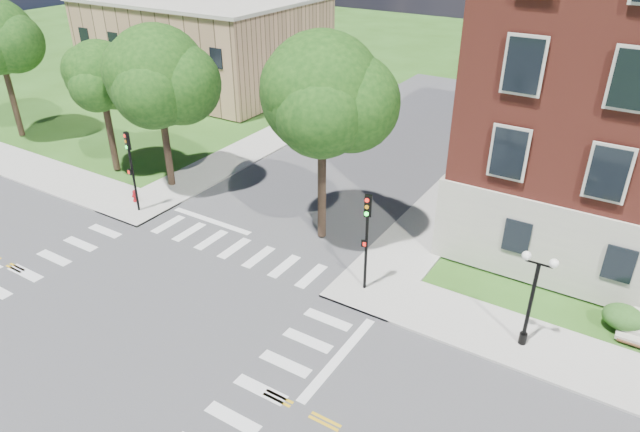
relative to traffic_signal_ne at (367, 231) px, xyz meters
The scene contains 15 objects.
ground 11.13m from the traffic_signal_ne, 134.63° to the right, with size 160.00×160.00×0.00m, color #294F16.
road_ew 11.13m from the traffic_signal_ne, 134.63° to the right, with size 90.00×12.00×0.01m, color #3D3D3F.
road_ns 11.13m from the traffic_signal_ne, 134.63° to the right, with size 12.00×90.00×0.01m, color #3D3D3F.
sidewalk_ne 11.51m from the traffic_signal_ne, 44.65° to the left, with size 34.00×34.00×0.12m.
sidewalk_nw 24.36m from the traffic_signal_ne, 161.19° to the left, with size 34.00×34.00×0.12m.
crosswalk_east 8.23m from the traffic_signal_ne, 92.20° to the right, with size 2.20×10.20×0.02m, color silver, non-canonical shape.
stop_bar_east 5.74m from the traffic_signal_ne, 74.08° to the right, with size 0.40×5.50×0.00m, color silver.
secondary_building 37.06m from the traffic_signal_ne, 142.77° to the left, with size 20.40×15.40×8.30m.
tree_b 21.12m from the traffic_signal_ne, behind, with size 4.26×4.26×8.55m.
tree_c 16.61m from the traffic_signal_ne, 167.74° to the left, with size 5.95×5.95×9.93m.
tree_d 7.05m from the traffic_signal_ne, 144.25° to the left, with size 5.91×5.91×10.79m.
traffic_signal_ne is the anchor object (origin of this frame).
traffic_signal_nw 14.84m from the traffic_signal_ne, behind, with size 0.37×0.44×4.80m.
twin_lamp_west 7.29m from the traffic_signal_ne, ahead, with size 1.36×0.36×4.23m.
fire_hydrant 16.10m from the traffic_signal_ne, behind, with size 0.35×0.35×0.75m.
Camera 1 is at (17.27, -11.92, 15.79)m, focal length 32.00 mm.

